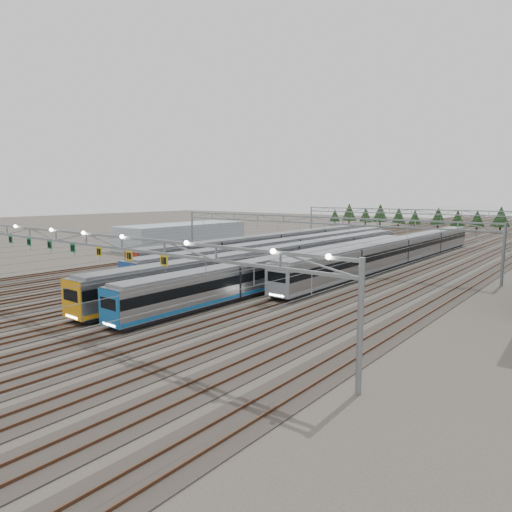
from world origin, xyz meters
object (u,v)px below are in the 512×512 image
Objects in this scene: gantry_near at (85,241)px; west_shed at (183,235)px; train_a at (275,244)px; train_f at (399,251)px; train_d at (290,258)px; gantry_mid at (312,226)px; train_e at (305,265)px; train_b at (279,250)px; train_c at (292,251)px; gantry_far at (412,215)px.

gantry_near reaches higher than west_shed.
train_a is 0.95× the size of train_f.
gantry_near reaches higher than train_d.
train_e is at bearing -61.32° from gantry_mid.
train_b is 0.90× the size of train_c.
train_a is at bearing 0.98° from west_shed.
train_b is at bearing 136.82° from train_e.
gantry_near reaches higher than train_a.
gantry_near is at bearing -80.59° from train_b.
train_e is (13.50, -12.67, 0.21)m from train_b.
west_shed is at bearing -131.84° from gantry_far.
train_f is 1.20× the size of gantry_near.
train_b is at bearing -155.00° from train_f.
train_b is 0.96× the size of train_e.
train_a is 1.14× the size of gantry_far.
train_c is at bearing 131.77° from train_e.
train_d is (13.50, -14.63, 0.11)m from train_a.
train_c reaches higher than train_b.
train_e is (9.00, -10.08, -0.21)m from train_c.
train_d is at bearing -47.20° from train_b.
gantry_mid is at bearing 45.16° from train_c.
train_b is 29.58m from west_shed.
train_a reaches higher than train_b.
train_f is at bearing 76.98° from gantry_near.
gantry_near is at bearing -103.02° from train_f.
gantry_far is at bearing 89.97° from gantry_near.
train_f is (9.00, 18.11, 0.03)m from train_d.
train_f is (4.50, 21.06, 0.20)m from train_e.
train_d is 40.79m from west_shed.
train_e is 1.07× the size of gantry_mid.
train_d is at bearing 85.73° from gantry_near.
gantry_far reaches higher than train_e.
train_a is 0.95× the size of train_d.
gantry_mid is (11.25, -5.24, 4.20)m from train_a.
gantry_mid is (-6.75, 12.34, 4.26)m from train_e.
train_c is 2.12× the size of west_shed.
gantry_far is (-11.25, 36.28, 4.06)m from train_f.
train_c is 8.43m from train_d.
gantry_far is at bearing 107.23° from train_f.
train_c is at bearing -11.85° from west_shed.
train_b is 8.10m from gantry_mid.
train_e is at bearing -48.23° from train_c.
train_a is 1.14× the size of gantry_mid.
west_shed reaches higher than train_f.
train_d is at bearing -57.73° from train_c.
train_f is at bearing 39.14° from train_c.
train_f reaches higher than train_e.
gantry_mid reaches higher than train_d.
train_b is at bearing -47.48° from train_a.
train_d is 20.22m from train_f.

